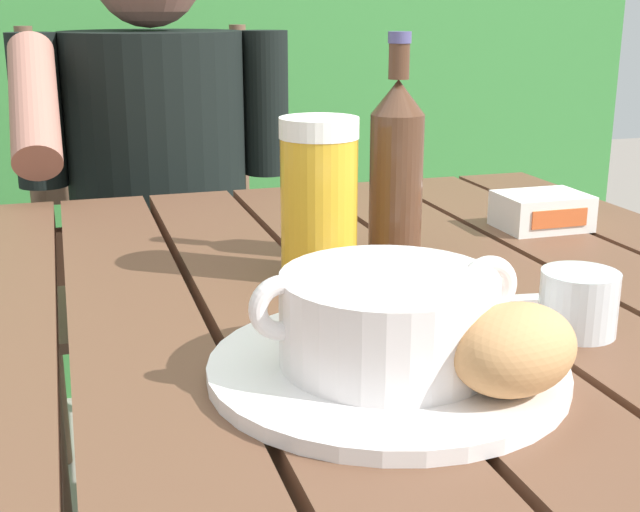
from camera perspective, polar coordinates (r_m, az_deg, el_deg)
dining_table at (r=0.88m, az=-3.72°, el=-8.49°), size 1.15×0.99×0.75m
chair_near_diner at (r=1.80m, az=-11.01°, el=-1.40°), size 0.48×0.47×0.99m
person_eating at (r=1.55m, az=-10.72°, el=4.19°), size 0.48×0.47×1.19m
serving_plate at (r=0.66m, az=4.52°, el=-7.52°), size 0.28×0.28×0.01m
soup_bowl at (r=0.65m, az=4.60°, el=-4.06°), size 0.22×0.17×0.08m
bread_roll at (r=0.61m, az=12.94°, el=-6.13°), size 0.12×0.11×0.06m
beer_glass at (r=0.87m, az=-0.07°, el=3.91°), size 0.08×0.08×0.17m
beer_bottle at (r=0.93m, az=5.16°, el=5.94°), size 0.06×0.06×0.25m
water_glass_small at (r=0.77m, az=17.00°, el=-3.02°), size 0.07×0.07×0.06m
butter_tub at (r=1.12m, az=14.70°, el=2.95°), size 0.11×0.08×0.05m
table_knife at (r=0.83m, az=11.49°, el=-2.94°), size 0.15×0.04×0.01m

